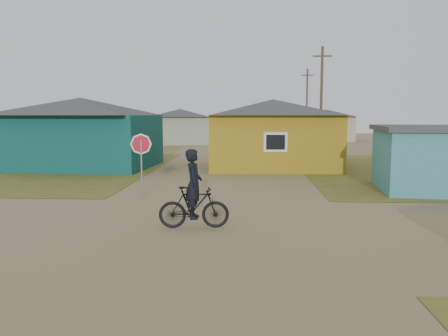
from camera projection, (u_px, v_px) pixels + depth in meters
The scene contains 10 objects.
ground at pixel (204, 231), 11.53m from camera, with size 120.00×120.00×0.00m, color #907B53.
house_teal at pixel (82, 132), 25.14m from camera, with size 8.93×7.08×4.00m.
house_yellow at pixel (272, 133), 25.01m from camera, with size 7.72×6.76×3.90m.
house_pale_west at pixel (180, 126), 45.34m from camera, with size 7.04×6.15×3.60m.
house_beige_east at pixel (326, 125), 50.36m from camera, with size 6.95×6.05×3.60m.
house_pale_north at pixel (135, 124), 57.70m from camera, with size 6.28×5.81×3.40m.
utility_pole_near at pixel (321, 100), 32.45m from camera, with size 1.40×0.20×8.00m.
utility_pole_far at pixel (307, 104), 48.24m from camera, with size 1.40×0.20×8.00m.
stop_sign at pixel (141, 150), 15.88m from camera, with size 0.77×0.17×2.36m.
cyclist at pixel (194, 200), 11.71m from camera, with size 1.93×0.72×2.14m.
Camera 1 is at (1.17, -11.19, 3.06)m, focal length 35.00 mm.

